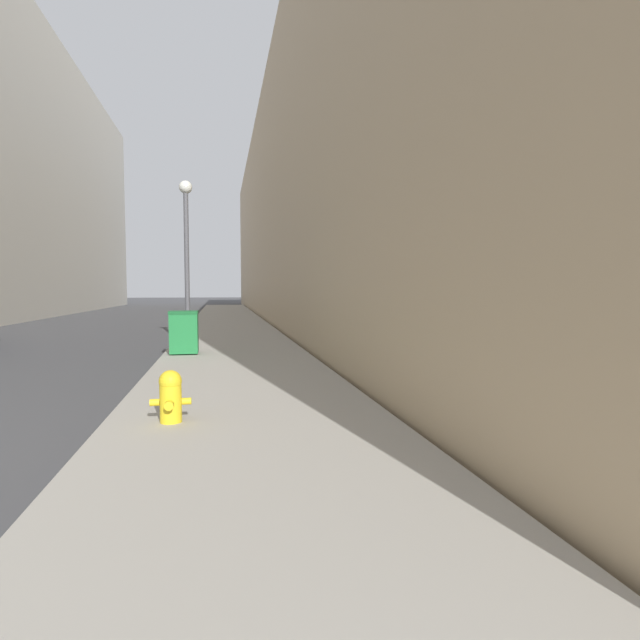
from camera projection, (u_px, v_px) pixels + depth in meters
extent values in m
cube|color=#9E998E|center=(230.00, 328.00, 22.92)|extent=(3.82, 60.00, 0.16)
cube|color=tan|center=(354.00, 215.00, 31.90)|extent=(12.00, 60.00, 13.21)
cylinder|color=yellow|center=(171.00, 404.00, 6.44)|extent=(0.28, 0.28, 0.48)
sphere|color=yellow|center=(170.00, 381.00, 6.42)|extent=(0.29, 0.29, 0.29)
cylinder|color=yellow|center=(170.00, 375.00, 6.42)|extent=(0.08, 0.08, 0.06)
cylinder|color=yellow|center=(169.00, 405.00, 6.25)|extent=(0.11, 0.12, 0.11)
cylinder|color=yellow|center=(155.00, 402.00, 6.40)|extent=(0.12, 0.09, 0.09)
cylinder|color=yellow|center=(187.00, 401.00, 6.48)|extent=(0.12, 0.09, 0.09)
cube|color=#1E7538|center=(184.00, 333.00, 13.13)|extent=(0.72, 0.63, 1.03)
cube|color=#16572A|center=(184.00, 312.00, 13.10)|extent=(0.74, 0.64, 0.08)
cylinder|color=black|center=(173.00, 350.00, 13.37)|extent=(0.05, 0.16, 0.16)
cylinder|color=black|center=(197.00, 349.00, 13.48)|extent=(0.05, 0.16, 0.16)
cylinder|color=#4C4C51|center=(188.00, 339.00, 15.86)|extent=(0.28, 0.28, 0.25)
cylinder|color=#4C4C51|center=(187.00, 268.00, 15.72)|extent=(0.15, 0.15, 4.72)
sphere|color=silver|center=(186.00, 187.00, 15.56)|extent=(0.41, 0.41, 0.41)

